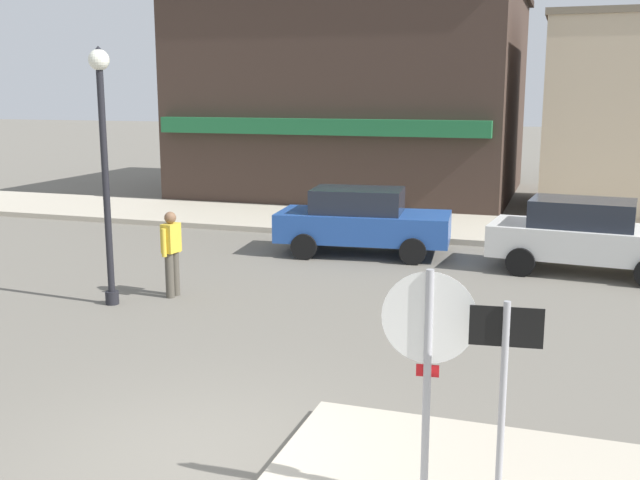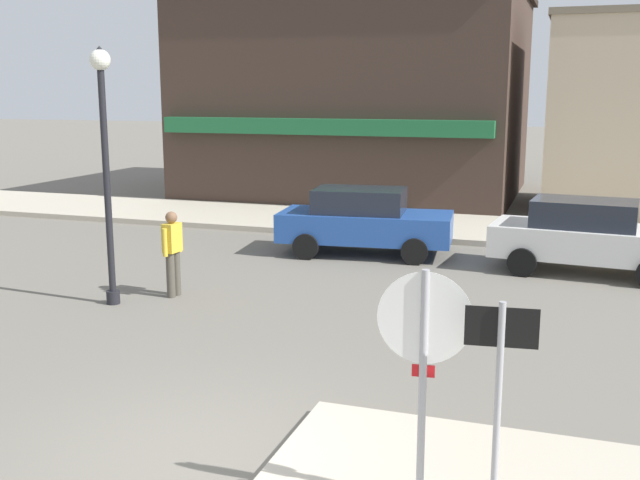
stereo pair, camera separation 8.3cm
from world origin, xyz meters
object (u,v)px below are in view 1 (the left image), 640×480
lamp_post (103,140)px  parked_car_nearest (362,220)px  stop_sign (428,357)px  parked_car_second (586,235)px  pedestrian_crossing_near (172,251)px  one_way_sign (503,390)px

lamp_post → parked_car_nearest: 6.73m
stop_sign → parked_car_second: size_ratio=0.56×
lamp_post → parked_car_nearest: size_ratio=1.09×
lamp_post → pedestrian_crossing_near: bearing=45.9°
stop_sign → one_way_sign: size_ratio=1.10×
parked_car_nearest → pedestrian_crossing_near: size_ratio=2.58×
one_way_sign → lamp_post: lamp_post is taller
one_way_sign → parked_car_second: (0.84, 10.38, -0.52)m
one_way_sign → pedestrian_crossing_near: one_way_sign is taller
stop_sign → pedestrian_crossing_near: stop_sign is taller
parked_car_second → stop_sign: bearing=-98.3°
one_way_sign → lamp_post: 9.07m
lamp_post → parked_car_nearest: bearing=60.3°
lamp_post → parked_car_nearest: lamp_post is taller
one_way_sign → pedestrian_crossing_near: bearing=137.6°
parked_car_second → pedestrian_crossing_near: 8.58m
lamp_post → one_way_sign: bearing=-35.2°
stop_sign → pedestrian_crossing_near: size_ratio=1.43×
stop_sign → parked_car_nearest: 11.17m
parked_car_nearest → pedestrian_crossing_near: pedestrian_crossing_near is taller
one_way_sign → lamp_post: size_ratio=0.46×
parked_car_nearest → stop_sign: bearing=-71.8°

